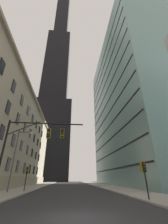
# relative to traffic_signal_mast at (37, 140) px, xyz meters

# --- Properties ---
(ground_plane) EXTENTS (102.00, 160.00, 0.10)m
(ground_plane) POSITION_rel_traffic_signal_mast_xyz_m (4.03, -5.85, -5.41)
(ground_plane) COLOR #303033
(dark_skyscraper) EXTENTS (25.53, 25.53, 223.63)m
(dark_skyscraper) POSITION_rel_traffic_signal_mast_xyz_m (-9.11, 74.86, 61.48)
(dark_skyscraper) COLOR black
(dark_skyscraper) RESTS_ON ground
(glass_office_midrise) EXTENTS (18.31, 44.02, 50.52)m
(glass_office_midrise) POSITION_rel_traffic_signal_mast_xyz_m (24.13, 26.04, 19.90)
(glass_office_midrise) COLOR gray
(glass_office_midrise) RESTS_ON ground
(traffic_signal_mast) EXTENTS (7.98, 0.63, 7.33)m
(traffic_signal_mast) POSITION_rel_traffic_signal_mast_xyz_m (0.00, 0.00, 0.00)
(traffic_signal_mast) COLOR black
(traffic_signal_mast) RESTS_ON sidewalk_left
(traffic_light_near_right) EXTENTS (0.40, 0.63, 3.22)m
(traffic_light_near_right) POSITION_rel_traffic_signal_mast_xyz_m (10.64, -0.72, -2.67)
(traffic_light_near_right) COLOR black
(traffic_light_near_right) RESTS_ON sidewalk_right
(traffic_light_far_left) EXTENTS (0.40, 0.63, 3.31)m
(traffic_light_far_left) POSITION_rel_traffic_signal_mast_xyz_m (-2.90, 9.44, -2.59)
(traffic_light_far_left) COLOR black
(traffic_light_far_left) RESTS_ON sidewalk_left
(street_lamppost) EXTENTS (2.24, 0.32, 8.51)m
(street_lamppost) POSITION_rel_traffic_signal_mast_xyz_m (-4.46, 8.02, -0.22)
(street_lamppost) COLOR #47474C
(street_lamppost) RESTS_ON sidewalk_left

